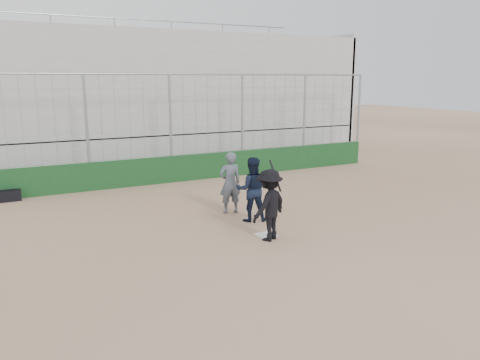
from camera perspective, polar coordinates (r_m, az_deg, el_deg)
name	(u,v)px	position (r m, az deg, el deg)	size (l,w,h in m)	color
ground	(266,235)	(11.79, 3.15, -6.76)	(90.00, 90.00, 0.00)	#846148
home_plate	(266,235)	(11.79, 3.15, -6.70)	(0.44, 0.44, 0.02)	white
backstop	(172,157)	(17.77, -8.34, 2.80)	(18.10, 0.25, 4.04)	#113717
bleachers	(134,99)	(22.30, -12.74, 9.61)	(20.25, 6.70, 6.98)	#9D9D9D
batter_at_plate	(269,205)	(11.25, 3.58, -3.05)	(1.29, 1.06, 1.90)	black
catcher_crouched	(252,200)	(12.76, 1.44, -2.46)	(1.05, 0.94, 1.20)	black
umpire	(230,186)	(13.50, -1.23, -0.71)	(0.66, 0.43, 1.62)	#49525D
equipment_bag	(7,196)	(16.68, -26.53, -1.74)	(0.83, 0.36, 0.39)	black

